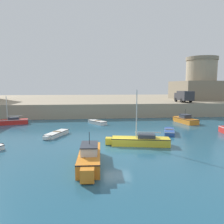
% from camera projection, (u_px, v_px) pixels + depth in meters
% --- Properties ---
extents(ground_plane, '(200.00, 200.00, 0.00)m').
position_uv_depth(ground_plane, '(117.00, 150.00, 19.80)').
color(ground_plane, '#235670').
extents(quay_seawall, '(120.00, 40.00, 2.55)m').
position_uv_depth(quay_seawall, '(99.00, 103.00, 58.14)').
color(quay_seawall, gray).
rests_on(quay_seawall, ground).
extents(motorboat_orange_0, '(1.82, 6.24, 2.52)m').
position_uv_depth(motorboat_orange_0, '(90.00, 157.00, 15.94)').
color(motorboat_orange_0, orange).
rests_on(motorboat_orange_0, ground).
extents(dinghy_white_1, '(2.88, 3.42, 0.57)m').
position_uv_depth(dinghy_white_1, '(97.00, 122.00, 33.25)').
color(dinghy_white_1, white).
rests_on(dinghy_white_1, ground).
extents(motorboat_orange_3, '(2.52, 5.15, 2.25)m').
position_uv_depth(motorboat_orange_3, '(185.00, 120.00, 34.16)').
color(motorboat_orange_3, orange).
rests_on(motorboat_orange_3, ground).
extents(dinghy_white_5, '(2.52, 4.11, 0.55)m').
position_uv_depth(dinghy_white_5, '(56.00, 134.00, 25.28)').
color(dinghy_white_5, white).
rests_on(dinghy_white_5, ground).
extents(sailboat_yellow_6, '(6.35, 2.49, 5.43)m').
position_uv_depth(sailboat_yellow_6, '(140.00, 141.00, 21.35)').
color(sailboat_yellow_6, yellow).
rests_on(sailboat_yellow_6, ground).
extents(sailboat_red_8, '(5.55, 2.24, 4.30)m').
position_uv_depth(sailboat_red_8, '(10.00, 121.00, 32.71)').
color(sailboat_red_8, red).
rests_on(sailboat_red_8, ground).
extents(dinghy_blue_9, '(2.10, 3.74, 0.59)m').
position_uv_depth(dinghy_blue_9, '(169.00, 131.00, 26.52)').
color(dinghy_blue_9, '#284C9E').
rests_on(dinghy_blue_9, ground).
extents(fortress, '(11.64, 11.64, 9.91)m').
position_uv_depth(fortress, '(201.00, 85.00, 52.07)').
color(fortress, gray).
rests_on(fortress, quay_seawall).
extents(truck_on_quay, '(2.43, 4.44, 2.20)m').
position_uv_depth(truck_on_quay, '(184.00, 96.00, 42.85)').
color(truck_on_quay, '#333338').
rests_on(truck_on_quay, quay_seawall).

